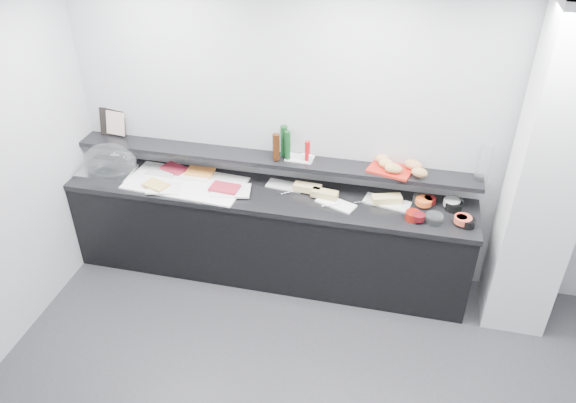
% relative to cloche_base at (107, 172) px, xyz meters
% --- Properties ---
extents(back_wall, '(5.00, 0.02, 2.70)m').
position_rel_cloche_base_xyz_m(back_wall, '(2.22, 0.32, 0.43)').
color(back_wall, '#A6A9AD').
rests_on(back_wall, ground).
extents(ceiling, '(5.00, 5.00, 0.00)m').
position_rel_cloche_base_xyz_m(ceiling, '(2.22, -1.68, 1.78)').
color(ceiling, white).
rests_on(ceiling, back_wall).
extents(column, '(0.50, 0.50, 2.70)m').
position_rel_cloche_base_xyz_m(column, '(3.72, -0.03, 0.43)').
color(column, silver).
rests_on(column, ground).
extents(buffet_cabinet, '(3.60, 0.60, 0.85)m').
position_rel_cloche_base_xyz_m(buffet_cabinet, '(1.52, 0.02, -0.50)').
color(buffet_cabinet, black).
rests_on(buffet_cabinet, ground).
extents(counter_top, '(3.62, 0.62, 0.05)m').
position_rel_cloche_base_xyz_m(counter_top, '(1.52, 0.02, -0.05)').
color(counter_top, black).
rests_on(counter_top, buffet_cabinet).
extents(wall_shelf, '(3.60, 0.25, 0.04)m').
position_rel_cloche_base_xyz_m(wall_shelf, '(1.52, 0.20, 0.21)').
color(wall_shelf, black).
rests_on(wall_shelf, back_wall).
extents(cloche_base, '(0.49, 0.33, 0.04)m').
position_rel_cloche_base_xyz_m(cloche_base, '(0.00, 0.00, 0.00)').
color(cloche_base, silver).
rests_on(cloche_base, counter_top).
extents(cloche_dome, '(0.53, 0.39, 0.34)m').
position_rel_cloche_base_xyz_m(cloche_dome, '(0.04, 0.02, 0.11)').
color(cloche_dome, silver).
rests_on(cloche_dome, cloche_base).
extents(linen_runner, '(1.09, 0.57, 0.01)m').
position_rel_cloche_base_xyz_m(linen_runner, '(0.77, -0.01, -0.01)').
color(linen_runner, white).
rests_on(linen_runner, counter_top).
extents(platter_meat_a, '(0.27, 0.19, 0.01)m').
position_rel_cloche_base_xyz_m(platter_meat_a, '(0.50, 0.12, 0.00)').
color(platter_meat_a, silver).
rests_on(platter_meat_a, linen_runner).
extents(food_meat_a, '(0.27, 0.22, 0.02)m').
position_rel_cloche_base_xyz_m(food_meat_a, '(0.60, 0.17, 0.02)').
color(food_meat_a, maroon).
rests_on(food_meat_a, platter_meat_a).
extents(platter_salmon, '(0.32, 0.22, 0.01)m').
position_rel_cloche_base_xyz_m(platter_salmon, '(0.80, 0.12, 0.00)').
color(platter_salmon, white).
rests_on(platter_salmon, linen_runner).
extents(food_salmon, '(0.25, 0.16, 0.02)m').
position_rel_cloche_base_xyz_m(food_salmon, '(0.85, 0.16, 0.02)').
color(food_salmon, orange).
rests_on(food_salmon, platter_salmon).
extents(platter_cheese, '(0.32, 0.24, 0.01)m').
position_rel_cloche_base_xyz_m(platter_cheese, '(0.63, -0.16, 0.00)').
color(platter_cheese, white).
rests_on(platter_cheese, linen_runner).
extents(food_cheese, '(0.25, 0.20, 0.02)m').
position_rel_cloche_base_xyz_m(food_cheese, '(0.55, -0.14, 0.02)').
color(food_cheese, '#DFB656').
rests_on(food_cheese, platter_cheese).
extents(platter_meat_b, '(0.38, 0.29, 0.01)m').
position_rel_cloche_base_xyz_m(platter_meat_b, '(1.21, -0.06, 0.00)').
color(platter_meat_b, white).
rests_on(platter_meat_b, linen_runner).
extents(food_meat_b, '(0.26, 0.18, 0.02)m').
position_rel_cloche_base_xyz_m(food_meat_b, '(1.16, -0.05, 0.02)').
color(food_meat_b, maroon).
rests_on(food_meat_b, platter_meat_b).
extents(sandwich_plate_left, '(0.34, 0.18, 0.01)m').
position_rel_cloche_base_xyz_m(sandwich_plate_left, '(1.65, 0.16, -0.01)').
color(sandwich_plate_left, white).
rests_on(sandwich_plate_left, counter_top).
extents(sandwich_food_left, '(0.25, 0.11, 0.06)m').
position_rel_cloche_base_xyz_m(sandwich_food_left, '(1.87, 0.10, 0.02)').
color(sandwich_food_left, '#E8C17A').
rests_on(sandwich_food_left, sandwich_plate_left).
extents(tongs_left, '(0.14, 0.10, 0.01)m').
position_rel_cloche_base_xyz_m(tongs_left, '(1.72, 0.04, -0.00)').
color(tongs_left, '#BABDC2').
rests_on(tongs_left, sandwich_plate_left).
extents(sandwich_plate_mid, '(0.36, 0.26, 0.01)m').
position_rel_cloche_base_xyz_m(sandwich_plate_mid, '(2.14, -0.03, -0.01)').
color(sandwich_plate_mid, white).
rests_on(sandwich_plate_mid, counter_top).
extents(sandwich_food_mid, '(0.24, 0.12, 0.06)m').
position_rel_cloche_base_xyz_m(sandwich_food_mid, '(2.03, 0.04, 0.02)').
color(sandwich_food_mid, tan).
rests_on(sandwich_food_mid, sandwich_plate_mid).
extents(tongs_mid, '(0.15, 0.07, 0.01)m').
position_rel_cloche_base_xyz_m(tongs_mid, '(2.11, -0.08, -0.00)').
color(tongs_mid, silver).
rests_on(tongs_mid, sandwich_plate_mid).
extents(sandwich_plate_right, '(0.42, 0.24, 0.01)m').
position_rel_cloche_base_xyz_m(sandwich_plate_right, '(2.56, 0.09, -0.01)').
color(sandwich_plate_right, silver).
rests_on(sandwich_plate_right, counter_top).
extents(sandwich_food_right, '(0.27, 0.17, 0.06)m').
position_rel_cloche_base_xyz_m(sandwich_food_right, '(2.55, 0.08, 0.02)').
color(sandwich_food_right, '#D9C371').
rests_on(sandwich_food_right, sandwich_plate_right).
extents(tongs_right, '(0.15, 0.07, 0.01)m').
position_rel_cloche_base_xyz_m(tongs_right, '(2.36, 0.03, -0.00)').
color(tongs_right, '#B8BBBF').
rests_on(tongs_right, sandwich_plate_right).
extents(bowl_glass_fruit, '(0.20, 0.20, 0.07)m').
position_rel_cloche_base_xyz_m(bowl_glass_fruit, '(2.84, 0.14, 0.02)').
color(bowl_glass_fruit, white).
rests_on(bowl_glass_fruit, counter_top).
extents(fill_glass_fruit, '(0.18, 0.18, 0.05)m').
position_rel_cloche_base_xyz_m(fill_glass_fruit, '(2.86, 0.11, 0.03)').
color(fill_glass_fruit, orange).
rests_on(fill_glass_fruit, bowl_glass_fruit).
extents(bowl_black_jam, '(0.19, 0.19, 0.07)m').
position_rel_cloche_base_xyz_m(bowl_black_jam, '(3.11, 0.12, 0.02)').
color(bowl_black_jam, black).
rests_on(bowl_black_jam, counter_top).
extents(fill_black_jam, '(0.11, 0.11, 0.05)m').
position_rel_cloche_base_xyz_m(fill_black_jam, '(2.91, 0.14, 0.03)').
color(fill_black_jam, '#4F0B0B').
rests_on(fill_black_jam, bowl_black_jam).
extents(bowl_glass_cream, '(0.20, 0.20, 0.07)m').
position_rel_cloche_base_xyz_m(bowl_glass_cream, '(3.10, 0.15, 0.02)').
color(bowl_glass_cream, silver).
rests_on(bowl_glass_cream, counter_top).
extents(fill_glass_cream, '(0.17, 0.17, 0.05)m').
position_rel_cloche_base_xyz_m(fill_glass_cream, '(3.09, 0.15, 0.03)').
color(fill_glass_cream, silver).
rests_on(fill_glass_cream, bowl_glass_cream).
extents(bowl_red_jam, '(0.13, 0.13, 0.07)m').
position_rel_cloche_base_xyz_m(bowl_red_jam, '(2.78, -0.11, 0.02)').
color(bowl_red_jam, maroon).
rests_on(bowl_red_jam, counter_top).
extents(fill_red_jam, '(0.11, 0.11, 0.05)m').
position_rel_cloche_base_xyz_m(fill_red_jam, '(2.83, -0.13, 0.03)').
color(fill_red_jam, '#4E0B0F').
rests_on(fill_red_jam, bowl_red_jam).
extents(bowl_glass_salmon, '(0.16, 0.16, 0.07)m').
position_rel_cloche_base_xyz_m(bowl_glass_salmon, '(2.95, -0.11, 0.02)').
color(bowl_glass_salmon, white).
rests_on(bowl_glass_salmon, counter_top).
extents(fill_glass_salmon, '(0.17, 0.17, 0.05)m').
position_rel_cloche_base_xyz_m(fill_glass_salmon, '(3.17, -0.09, 0.03)').
color(fill_glass_salmon, '#D44E33').
rests_on(fill_glass_salmon, bowl_glass_salmon).
extents(bowl_black_fruit, '(0.15, 0.15, 0.07)m').
position_rel_cloche_base_xyz_m(bowl_black_fruit, '(3.21, -0.11, 0.02)').
color(bowl_black_fruit, black).
rests_on(bowl_black_fruit, counter_top).
extents(fill_black_fruit, '(0.10, 0.10, 0.05)m').
position_rel_cloche_base_xyz_m(fill_black_fruit, '(3.16, -0.09, 0.03)').
color(fill_black_fruit, orange).
rests_on(fill_black_fruit, bowl_black_fruit).
extents(framed_print, '(0.25, 0.08, 0.26)m').
position_rel_cloche_base_xyz_m(framed_print, '(-0.04, 0.31, 0.36)').
color(framed_print, black).
rests_on(framed_print, wall_shelf).
extents(print_art, '(0.20, 0.07, 0.22)m').
position_rel_cloche_base_xyz_m(print_art, '(0.00, 0.28, 0.36)').
color(print_art, '#CB9E92').
rests_on(print_art, framed_print).
extents(condiment_tray, '(0.25, 0.16, 0.01)m').
position_rel_cloche_base_xyz_m(condiment_tray, '(1.77, 0.23, 0.24)').
color(condiment_tray, white).
rests_on(condiment_tray, wall_shelf).
extents(bottle_green_a, '(0.07, 0.07, 0.26)m').
position_rel_cloche_base_xyz_m(bottle_green_a, '(1.66, 0.20, 0.37)').
color(bottle_green_a, '#103D18').
rests_on(bottle_green_a, condiment_tray).
extents(bottle_brown, '(0.07, 0.07, 0.24)m').
position_rel_cloche_base_xyz_m(bottle_brown, '(1.57, 0.16, 0.36)').
color(bottle_brown, '#361A09').
rests_on(bottle_brown, condiment_tray).
extents(bottle_green_b, '(0.07, 0.07, 0.28)m').
position_rel_cloche_base_xyz_m(bottle_green_b, '(1.62, 0.25, 0.38)').
color(bottle_green_b, '#103B19').
rests_on(bottle_green_b, condiment_tray).
extents(bottle_hot, '(0.05, 0.05, 0.18)m').
position_rel_cloche_base_xyz_m(bottle_hot, '(1.84, 0.21, 0.33)').
color(bottle_hot, '#B60D13').
rests_on(bottle_hot, condiment_tray).
extents(shaker_salt, '(0.04, 0.04, 0.07)m').
position_rel_cloche_base_xyz_m(shaker_salt, '(1.87, 0.17, 0.28)').
color(shaker_salt, white).
rests_on(shaker_salt, condiment_tray).
extents(shaker_pepper, '(0.03, 0.03, 0.07)m').
position_rel_cloche_base_xyz_m(shaker_pepper, '(1.81, 0.18, 0.28)').
color(shaker_pepper, white).
rests_on(shaker_pepper, condiment_tray).
extents(bread_tray, '(0.41, 0.33, 0.02)m').
position_rel_cloche_base_xyz_m(bread_tray, '(2.55, 0.21, 0.24)').
color(bread_tray, red).
rests_on(bread_tray, wall_shelf).
extents(bread_roll_nw, '(0.12, 0.08, 0.08)m').
position_rel_cloche_base_xyz_m(bread_roll_nw, '(2.48, 0.28, 0.29)').
color(bread_roll_nw, tan).
rests_on(bread_roll_nw, bread_tray).
extents(bread_roll_ne, '(0.18, 0.15, 0.08)m').
position_rel_cloche_base_xyz_m(bread_roll_ne, '(2.74, 0.24, 0.29)').
color(bread_roll_ne, '#B97B46').
rests_on(bread_roll_ne, bread_tray).
extents(bread_roll_sw, '(0.16, 0.11, 0.08)m').
position_rel_cloche_base_xyz_m(bread_roll_sw, '(2.58, 0.14, 0.29)').
color(bread_roll_sw, '#B48245').
rests_on(bread_roll_sw, bread_tray).
extents(bread_roll_s, '(0.15, 0.11, 0.08)m').
position_rel_cloche_base_xyz_m(bread_roll_s, '(2.58, 0.15, 0.29)').
color(bread_roll_s, tan).
rests_on(bread_roll_s, bread_tray).
extents(bread_roll_se, '(0.15, 0.11, 0.08)m').
position_rel_cloche_base_xyz_m(bread_roll_se, '(2.79, 0.12, 0.29)').
color(bread_roll_se, '#B27D44').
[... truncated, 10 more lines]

